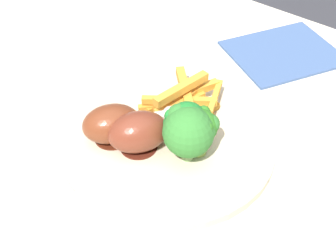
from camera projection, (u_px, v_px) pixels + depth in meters
dining_table at (122, 173)px, 0.70m from camera, size 1.06×0.85×0.71m
dinner_plate at (168, 141)px, 0.60m from camera, size 0.28×0.28×0.01m
broccoli_floret_front at (191, 128)px, 0.55m from camera, size 0.06×0.06×0.07m
broccoli_floret_middle at (199, 128)px, 0.55m from camera, size 0.05×0.05×0.07m
broccoli_floret_back at (186, 123)px, 0.55m from camera, size 0.05×0.05×0.07m
carrot_fries_pile at (183, 99)px, 0.63m from camera, size 0.09×0.11×0.05m
chicken_drumstick_near at (115, 123)px, 0.58m from camera, size 0.09×0.12×0.05m
chicken_drumstick_far at (142, 132)px, 0.57m from camera, size 0.10×0.12×0.05m
napkin at (283, 53)px, 0.76m from camera, size 0.20×0.22×0.00m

